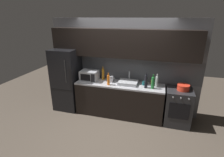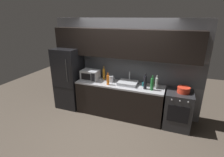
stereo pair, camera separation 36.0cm
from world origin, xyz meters
name	(u,v)px [view 1 (the left image)]	position (x,y,z in m)	size (l,w,h in m)	color
ground_plane	(109,134)	(0.00, 0.00, 0.00)	(10.00, 10.00, 0.00)	#4C4238
back_wall	(122,56)	(0.00, 1.20, 1.55)	(4.01, 0.44, 2.50)	slate
counter_run	(119,99)	(0.00, 0.90, 0.45)	(2.27, 0.60, 0.90)	black
refrigerator	(67,79)	(-1.51, 0.90, 0.86)	(0.68, 0.69, 1.72)	black
oven_range	(178,107)	(1.47, 0.90, 0.45)	(0.60, 0.62, 0.90)	#232326
microwave	(89,76)	(-0.83, 0.92, 1.04)	(0.46, 0.35, 0.27)	#A8AAAF
sink_basin	(128,83)	(0.22, 0.93, 0.94)	(0.48, 0.38, 0.30)	#ADAFB5
kettle	(111,79)	(-0.25, 0.96, 0.98)	(0.18, 0.14, 0.19)	#B7BABF
wine_bottle_dark	(146,81)	(0.68, 0.81, 1.06)	(0.07, 0.07, 0.39)	black
wine_bottle_orange	(108,80)	(-0.25, 0.74, 1.03)	(0.07, 0.07, 0.31)	orange
wine_bottle_green	(153,83)	(0.84, 0.80, 1.05)	(0.08, 0.08, 0.35)	#1E6B2D
wine_bottle_clear	(157,82)	(0.92, 0.93, 1.04)	(0.06, 0.06, 0.33)	silver
wine_bottle_amber	(103,74)	(-0.50, 1.07, 1.06)	(0.07, 0.07, 0.37)	#B27019
mug_yellow	(152,82)	(0.81, 1.12, 0.95)	(0.08, 0.08, 0.10)	gold
mug_teal	(144,83)	(0.61, 0.97, 0.95)	(0.07, 0.07, 0.11)	#19666B
cooking_pot	(183,87)	(1.53, 0.90, 0.97)	(0.28, 0.28, 0.14)	red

